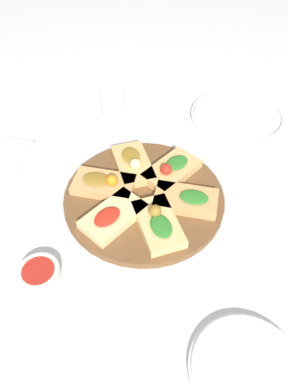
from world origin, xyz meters
The scene contains 13 objects.
ground_plane centered at (0.00, 0.00, 0.00)m, with size 3.00×3.00×0.00m, color silver.
serving_board centered at (0.00, 0.00, 0.01)m, with size 0.35×0.35×0.02m, color brown.
focaccia_slice_0 centered at (0.08, 0.05, 0.03)m, with size 0.15×0.13×0.04m.
focaccia_slice_1 centered at (0.00, 0.09, 0.03)m, with size 0.08×0.14×0.03m.
focaccia_slice_2 centered at (-0.08, 0.04, 0.03)m, with size 0.15×0.13×0.04m.
focaccia_slice_3 centered at (-0.08, -0.05, 0.03)m, with size 0.15×0.13×0.04m.
focaccia_slice_4 centered at (0.00, -0.09, 0.03)m, with size 0.08×0.14×0.04m.
focaccia_slice_5 centered at (0.08, -0.04, 0.03)m, with size 0.15×0.13×0.03m.
plate_left centered at (-0.36, 0.18, 0.01)m, with size 0.26×0.26×0.02m.
plate_right centered at (0.31, 0.24, 0.01)m, with size 0.18×0.18×0.02m.
water_glass centered at (-0.30, -0.16, 0.04)m, with size 0.07×0.07×0.08m, color silver.
napkin_stack centered at (-0.05, -0.37, 0.01)m, with size 0.13×0.11×0.01m, color white.
dipping_bowl centered at (0.23, -0.14, 0.01)m, with size 0.08×0.08×0.02m.
Camera 1 is at (0.53, 0.13, 0.62)m, focal length 35.00 mm.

